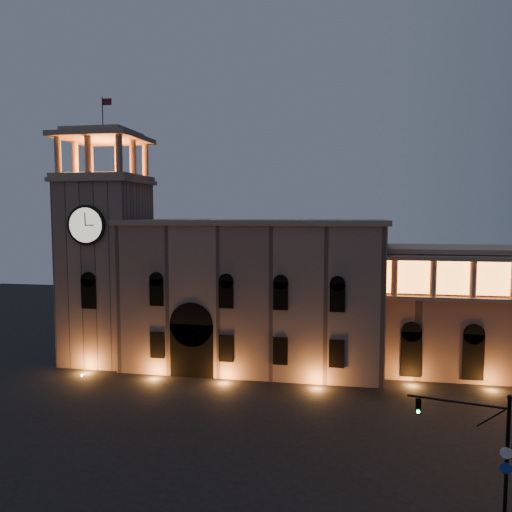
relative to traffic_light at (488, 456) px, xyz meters
name	(u,v)px	position (x,y,z in m)	size (l,w,h in m)	color
ground	(229,449)	(-17.03, 6.73, -4.23)	(160.00, 160.00, 0.00)	black
government_building	(253,293)	(-19.11, 28.66, 4.54)	(30.80, 12.80, 17.60)	#876658
clock_tower	(106,261)	(-37.53, 27.71, 8.27)	(9.80, 9.80, 32.40)	#876658
traffic_light	(488,456)	(0.00, 0.00, 0.00)	(5.75, 1.59, 8.05)	black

